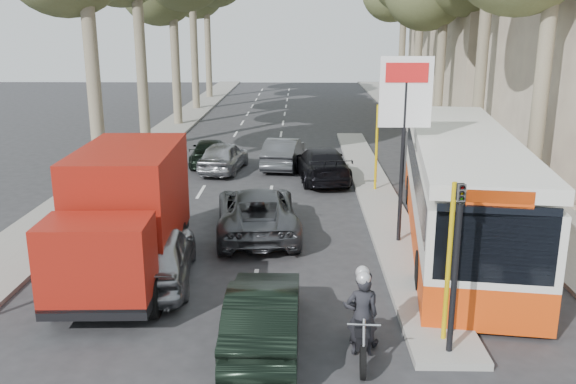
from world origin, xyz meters
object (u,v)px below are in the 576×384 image
at_px(dark_hatchback, 264,313).
at_px(red_truck, 126,213).
at_px(city_bus, 460,184).
at_px(silver_hatchback, 157,254).
at_px(motorcycle, 362,313).

height_order(dark_hatchback, red_truck, red_truck).
distance_m(dark_hatchback, city_bus, 8.71).
relative_size(red_truck, city_bus, 0.49).
xyz_separation_m(silver_hatchback, dark_hatchback, (2.92, -3.11, -0.08)).
height_order(silver_hatchback, city_bus, city_bus).
height_order(city_bus, motorcycle, city_bus).
relative_size(city_bus, motorcycle, 6.00).
bearing_deg(dark_hatchback, city_bus, -130.11).
bearing_deg(red_truck, dark_hatchback, -44.52).
relative_size(silver_hatchback, motorcycle, 2.05).
height_order(dark_hatchback, motorcycle, motorcycle).
bearing_deg(silver_hatchback, dark_hatchback, 127.24).
xyz_separation_m(silver_hatchback, red_truck, (-0.81, 0.29, 1.02)).
relative_size(dark_hatchback, motorcycle, 1.91).
bearing_deg(motorcycle, city_bus, 65.33).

